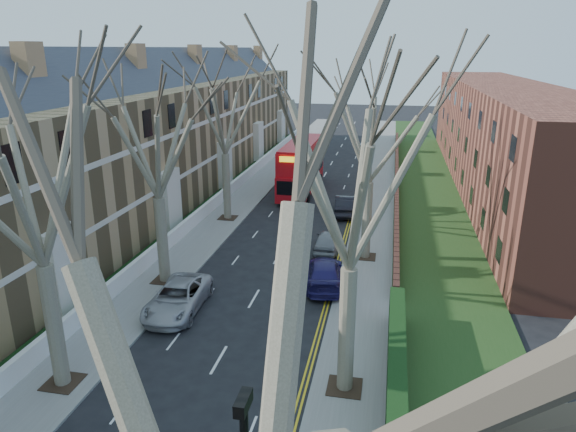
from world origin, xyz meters
The scene contains 17 objects.
pavement_left centered at (-6.00, 39.00, 0.06)m, with size 3.00×102.00×0.12m, color slate.
pavement_right centered at (6.00, 39.00, 0.06)m, with size 3.00×102.00×0.12m, color slate.
terrace_left centered at (-13.65, 31.00, 5.53)m, with size 9.70×78.00×13.60m.
flats_right centered at (17.46, 43.00, 4.98)m, with size 13.97×54.00×10.00m.
front_wall_left centered at (-7.65, 31.00, 0.62)m, with size 0.30×78.00×1.00m.
grass_verge_right centered at (10.50, 39.00, 0.15)m, with size 6.00×102.00×0.06m.
tree_left_mid centered at (-5.70, 6.00, 9.56)m, with size 10.50×10.50×14.71m.
tree_left_far centered at (-5.70, 16.00, 9.24)m, with size 10.15×10.15×14.22m.
tree_left_dist centered at (-5.70, 28.00, 9.56)m, with size 10.50×10.50×14.71m.
tree_right_near centered at (5.70, -6.00, 9.86)m, with size 10.85×10.85×15.20m.
tree_right_mid centered at (5.70, 8.00, 9.56)m, with size 10.50×10.50×14.71m.
tree_right_far centered at (5.70, 22.00, 9.24)m, with size 10.15×10.15×14.22m.
double_decker_bus centered at (-1.34, 37.56, 2.33)m, with size 2.95×11.34×4.72m.
car_left_far centered at (-3.55, 12.90, 0.75)m, with size 2.48×5.38×1.50m, color #A4A3A8.
car_right_near centered at (3.58, 17.50, 0.75)m, with size 2.10×5.16×1.50m, color #1F1855.
car_right_mid centered at (3.11, 22.98, 0.70)m, with size 1.65×4.11×1.40m, color gray.
car_right_far centered at (3.54, 31.35, 0.80)m, with size 1.69×4.84×1.59m, color black.
Camera 1 is at (6.96, -9.72, 13.23)m, focal length 32.00 mm.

